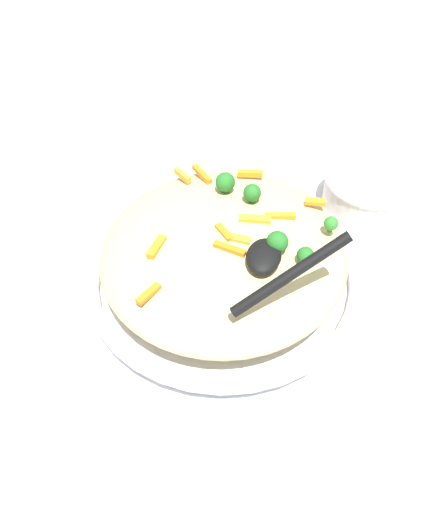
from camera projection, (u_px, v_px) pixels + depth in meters
name	position (u px, v px, depth m)	size (l,w,h in m)	color
ground_plane	(224.00, 287.00, 0.74)	(2.40, 2.40, 0.00)	silver
serving_bowl	(224.00, 277.00, 0.72)	(0.35, 0.35, 0.04)	silver
pasta_mound	(224.00, 252.00, 0.69)	(0.32, 0.31, 0.06)	#D1BA7A
carrot_piece_0	(202.00, 174.00, 0.75)	(0.04, 0.01, 0.01)	orange
carrot_piece_1	(239.00, 239.00, 0.66)	(0.03, 0.01, 0.01)	orange
carrot_piece_2	(224.00, 231.00, 0.67)	(0.03, 0.01, 0.01)	orange
carrot_piece_3	(230.00, 249.00, 0.65)	(0.04, 0.01, 0.01)	orange
carrot_piece_4	(316.00, 202.00, 0.72)	(0.03, 0.01, 0.01)	orange
carrot_piece_5	(250.00, 173.00, 0.75)	(0.03, 0.01, 0.01)	orange
carrot_piece_6	(255.00, 220.00, 0.68)	(0.04, 0.01, 0.01)	orange
carrot_piece_7	(157.00, 247.00, 0.65)	(0.04, 0.01, 0.01)	orange
carrot_piece_8	(182.00, 175.00, 0.75)	(0.03, 0.01, 0.01)	orange
carrot_piece_9	(280.00, 216.00, 0.69)	(0.04, 0.01, 0.01)	orange
carrot_piece_10	(149.00, 294.00, 0.61)	(0.03, 0.01, 0.01)	orange
broccoli_floret_0	(331.00, 224.00, 0.67)	(0.02, 0.02, 0.02)	#296820
broccoli_floret_1	(305.00, 255.00, 0.63)	(0.02, 0.02, 0.02)	#205B1C
broccoli_floret_2	(277.00, 242.00, 0.64)	(0.03, 0.03, 0.03)	#205B1C
broccoli_floret_3	(252.00, 193.00, 0.70)	(0.02, 0.02, 0.03)	#205B1C
broccoli_floret_4	(225.00, 182.00, 0.72)	(0.03, 0.03, 0.03)	#205B1C
serving_spoon	(272.00, 262.00, 0.61)	(0.12, 0.12, 0.08)	black
companion_bowl	(369.00, 190.00, 0.83)	(0.14, 0.14, 0.06)	beige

